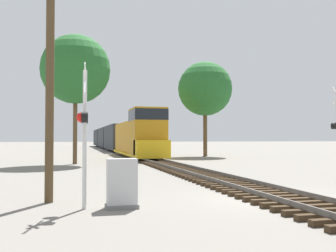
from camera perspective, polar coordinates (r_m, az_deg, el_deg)
The scene contains 8 objects.
ground_plane at distance 13.71m, azimuth 15.38°, elevation -10.18°, with size 400.00×400.00×0.00m, color slate.
rail_track_bed at distance 13.69m, azimuth 15.38°, elevation -9.62°, with size 2.60×160.00×0.31m.
freight_train at distance 66.63m, azimuth -8.02°, elevation -1.70°, with size 2.95×70.20×4.71m.
crossing_signal_near at distance 11.48m, azimuth -12.12°, elevation 0.23°, with size 0.35×1.01×4.14m.
relay_cabinet at distance 11.52m, azimuth -6.72°, elevation -8.33°, with size 0.94×0.55×1.43m.
utility_pole at distance 13.22m, azimuth -16.73°, elevation 10.75°, with size 1.80×0.27×9.43m.
tree_far_right at distance 31.86m, azimuth -13.27°, elevation 7.99°, with size 5.42×5.42×10.12m.
tree_mid_background at distance 44.06m, azimuth 5.40°, elevation 5.38°, with size 6.02×6.02×10.52m.
Camera 1 is at (-6.57, -11.86, 2.02)m, focal length 42.00 mm.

